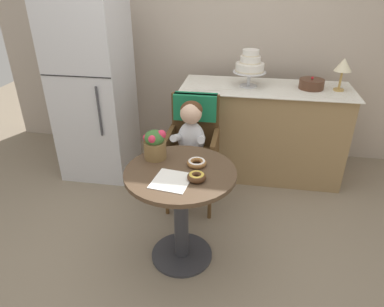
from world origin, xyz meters
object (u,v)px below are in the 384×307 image
object	(u,v)px
donut_front	(197,176)
round_layer_cake	(311,84)
donut_mid	(197,162)
table_lamp	(343,66)
tiered_cake_stand	(250,65)
cafe_table	(181,198)
seated_child	(190,137)
wicker_chair	(194,134)
refrigerator	(94,90)
flower_vase	(155,144)

from	to	relation	value
donut_front	round_layer_cake	xyz separation A→B (m)	(0.82, 1.41, 0.20)
donut_mid	table_lamp	distance (m)	1.68
donut_mid	round_layer_cake	size ratio (longest dim) A/B	0.58
donut_front	tiered_cake_stand	bearing A→B (deg)	79.22
table_lamp	round_layer_cake	bearing A→B (deg)	176.50
cafe_table	donut_front	bearing A→B (deg)	-37.47
seated_child	tiered_cake_stand	distance (m)	0.93
wicker_chair	tiered_cake_stand	world-z (taller)	tiered_cake_stand
seated_child	refrigerator	xyz separation A→B (m)	(-1.01, 0.51, 0.17)
donut_front	tiered_cake_stand	xyz separation A→B (m)	(0.26, 1.39, 0.35)
seated_child	donut_mid	size ratio (longest dim) A/B	5.70
cafe_table	wicker_chair	xyz separation A→B (m)	(-0.04, 0.74, 0.13)
flower_vase	table_lamp	xyz separation A→B (m)	(1.38, 1.17, 0.29)
seated_child	donut_mid	distance (m)	0.52
tiered_cake_stand	round_layer_cake	xyz separation A→B (m)	(0.56, 0.02, -0.15)
wicker_chair	donut_mid	bearing A→B (deg)	-75.02
round_layer_cake	wicker_chair	bearing A→B (deg)	-149.37
wicker_chair	donut_mid	xyz separation A→B (m)	(0.13, -0.66, 0.10)
tiered_cake_stand	wicker_chair	bearing A→B (deg)	-126.97
table_lamp	donut_front	bearing A→B (deg)	-127.18
cafe_table	donut_mid	bearing A→B (deg)	43.51
donut_mid	flower_vase	bearing A→B (deg)	169.10
refrigerator	round_layer_cake	bearing A→B (deg)	6.38
wicker_chair	flower_vase	bearing A→B (deg)	-101.28
tiered_cake_stand	refrigerator	size ratio (longest dim) A/B	0.20
refrigerator	flower_vase	bearing A→B (deg)	-48.36
wicker_chair	seated_child	bearing A→B (deg)	-86.06
cafe_table	flower_vase	world-z (taller)	flower_vase
cafe_table	round_layer_cake	world-z (taller)	round_layer_cake
seated_child	tiered_cake_stand	size ratio (longest dim) A/B	2.19
wicker_chair	donut_front	world-z (taller)	wicker_chair
cafe_table	wicker_chair	distance (m)	0.76
tiered_cake_stand	round_layer_cake	world-z (taller)	tiered_cake_stand
flower_vase	table_lamp	world-z (taller)	table_lamp
donut_front	flower_vase	size ratio (longest dim) A/B	0.57
flower_vase	table_lamp	distance (m)	1.83
donut_mid	refrigerator	size ratio (longest dim) A/B	0.07
cafe_table	donut_mid	size ratio (longest dim) A/B	5.65
refrigerator	table_lamp	bearing A→B (deg)	5.34
cafe_table	seated_child	bearing A→B (deg)	93.54
donut_front	refrigerator	bearing A→B (deg)	134.46
cafe_table	seated_child	xyz separation A→B (m)	(-0.04, 0.59, 0.17)
table_lamp	refrigerator	distance (m)	2.26
wicker_chair	tiered_cake_stand	distance (m)	0.83
cafe_table	table_lamp	xyz separation A→B (m)	(1.18, 1.31, 0.61)
donut_front	refrigerator	distance (m)	1.67
cafe_table	tiered_cake_stand	world-z (taller)	tiered_cake_stand
wicker_chair	tiered_cake_stand	xyz separation A→B (m)	(0.42, 0.56, 0.46)
tiered_cake_stand	table_lamp	distance (m)	0.80
seated_child	donut_front	size ratio (longest dim) A/B	6.28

